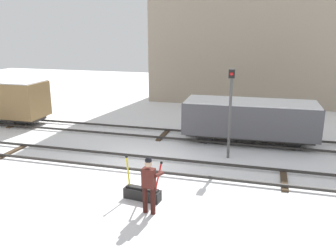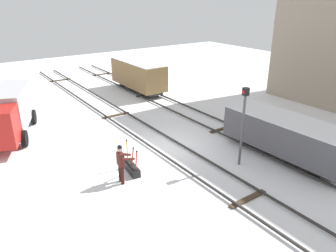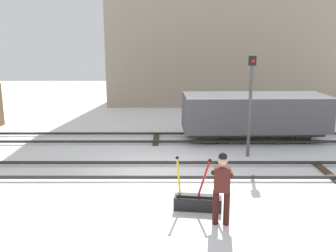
% 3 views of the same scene
% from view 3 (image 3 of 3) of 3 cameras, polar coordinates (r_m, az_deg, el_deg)
% --- Properties ---
extents(ground_plane, '(60.00, 60.00, 0.00)m').
position_cam_3_polar(ground_plane, '(12.44, -2.65, -7.34)').
color(ground_plane, white).
extents(track_main_line, '(44.00, 1.94, 0.18)m').
position_cam_3_polar(track_main_line, '(12.40, -2.65, -6.85)').
color(track_main_line, '#2D2B28').
rests_on(track_main_line, ground_plane).
extents(track_siding_near, '(44.00, 1.94, 0.18)m').
position_cam_3_polar(track_siding_near, '(16.47, -2.02, -1.84)').
color(track_siding_near, '#2D2B28').
rests_on(track_siding_near, ground_plane).
extents(switch_lever_frame, '(1.37, 0.52, 1.45)m').
position_cam_3_polar(switch_lever_frame, '(9.82, 4.54, -11.51)').
color(switch_lever_frame, black).
rests_on(switch_lever_frame, ground_plane).
extents(rail_worker, '(0.60, 0.73, 1.80)m').
position_cam_3_polar(rail_worker, '(8.88, 8.24, -8.91)').
color(rail_worker, '#351511').
rests_on(rail_worker, ground_plane).
extents(signal_post, '(0.24, 0.32, 3.83)m').
position_cam_3_polar(signal_post, '(14.01, 12.57, 4.57)').
color(signal_post, '#4C4C4C').
rests_on(signal_post, ground_plane).
extents(apartment_building, '(17.45, 5.35, 13.18)m').
position_cam_3_polar(apartment_building, '(27.39, 9.63, 17.54)').
color(apartment_building, gray).
rests_on(apartment_building, ground_plane).
extents(freight_car_near_switch, '(6.34, 2.38, 2.07)m').
position_cam_3_polar(freight_car_near_switch, '(16.66, 13.09, 1.91)').
color(freight_car_near_switch, '#2D2B28').
rests_on(freight_car_near_switch, ground_plane).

